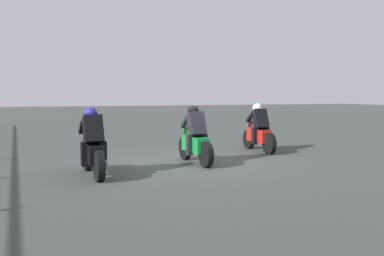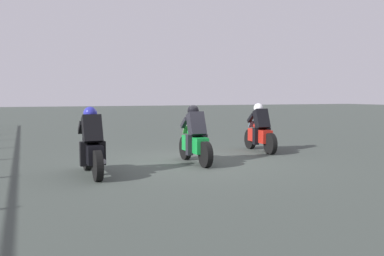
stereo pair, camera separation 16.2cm
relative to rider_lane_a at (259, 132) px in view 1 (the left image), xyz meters
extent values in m
plane|color=#3B433D|center=(-1.14, 2.79, -0.62)|extent=(120.00, 120.00, 0.00)
cylinder|color=black|center=(0.70, -0.06, -0.30)|extent=(0.65, 0.19, 0.64)
cylinder|color=black|center=(-0.69, 0.06, -0.30)|extent=(0.65, 0.19, 0.64)
cube|color=#A61C14|center=(0.00, 0.00, -0.12)|extent=(1.12, 0.41, 0.40)
ellipsoid|color=#A61C14|center=(0.10, -0.01, 0.18)|extent=(0.50, 0.34, 0.24)
cube|color=red|center=(-0.50, 0.04, -0.10)|extent=(0.07, 0.16, 0.08)
cylinder|color=#A5A5AD|center=(-0.36, -0.13, -0.25)|extent=(0.43, 0.14, 0.10)
cube|color=black|center=(-0.10, 0.01, 0.40)|extent=(0.52, 0.44, 0.66)
sphere|color=silver|center=(0.12, -0.01, 0.74)|extent=(0.32, 0.32, 0.30)
cube|color=slate|center=(0.50, -0.04, 0.22)|extent=(0.18, 0.27, 0.23)
cube|color=black|center=(-0.10, 0.21, -0.12)|extent=(0.19, 0.15, 0.52)
cube|color=black|center=(-0.13, -0.19, -0.12)|extent=(0.19, 0.15, 0.52)
cube|color=black|center=(0.30, 0.16, 0.42)|extent=(0.39, 0.13, 0.31)
cube|color=black|center=(0.27, -0.20, 0.42)|extent=(0.39, 0.13, 0.31)
cylinder|color=black|center=(-0.65, 2.76, -0.30)|extent=(0.64, 0.15, 0.64)
cylinder|color=black|center=(-2.05, 2.77, -0.30)|extent=(0.64, 0.15, 0.64)
cube|color=#138633|center=(-1.35, 2.76, -0.12)|extent=(1.10, 0.33, 0.40)
ellipsoid|color=#138633|center=(-1.25, 2.76, 0.18)|extent=(0.48, 0.31, 0.24)
cube|color=red|center=(-1.86, 2.77, -0.10)|extent=(0.06, 0.16, 0.08)
cylinder|color=#A5A5AD|center=(-1.70, 2.61, -0.25)|extent=(0.42, 0.10, 0.10)
cube|color=black|center=(-1.45, 2.76, 0.40)|extent=(0.49, 0.41, 0.66)
sphere|color=black|center=(-1.23, 2.76, 0.74)|extent=(0.30, 0.30, 0.30)
cube|color=#4F8C4D|center=(-0.85, 2.76, 0.22)|extent=(0.16, 0.26, 0.23)
cube|color=black|center=(-1.47, 2.97, -0.12)|extent=(0.18, 0.14, 0.52)
cube|color=black|center=(-1.47, 2.57, -0.12)|extent=(0.18, 0.14, 0.52)
cube|color=black|center=(-1.07, 2.94, 0.42)|extent=(0.39, 0.10, 0.31)
cube|color=black|center=(-1.07, 2.58, 0.42)|extent=(0.39, 0.10, 0.31)
cylinder|color=black|center=(-1.32, 5.49, -0.30)|extent=(0.64, 0.15, 0.64)
cylinder|color=black|center=(-2.72, 5.48, -0.30)|extent=(0.64, 0.15, 0.64)
cube|color=black|center=(-2.02, 5.49, -0.12)|extent=(1.10, 0.33, 0.40)
ellipsoid|color=black|center=(-1.92, 5.49, 0.18)|extent=(0.48, 0.31, 0.24)
cube|color=red|center=(-2.53, 5.48, -0.10)|extent=(0.06, 0.16, 0.08)
cylinder|color=#A5A5AD|center=(-2.37, 5.32, -0.25)|extent=(0.42, 0.10, 0.10)
cube|color=black|center=(-2.12, 5.49, 0.40)|extent=(0.49, 0.41, 0.66)
sphere|color=#272A9A|center=(-1.90, 5.49, 0.74)|extent=(0.30, 0.30, 0.30)
cube|color=slate|center=(-1.52, 5.49, 0.22)|extent=(0.16, 0.26, 0.23)
cube|color=black|center=(-2.14, 5.69, -0.12)|extent=(0.18, 0.14, 0.52)
cube|color=black|center=(-2.14, 5.29, -0.12)|extent=(0.18, 0.14, 0.52)
cube|color=black|center=(-1.74, 5.67, 0.42)|extent=(0.39, 0.10, 0.31)
cube|color=black|center=(-1.74, 5.31, 0.42)|extent=(0.39, 0.10, 0.31)
camera|label=1|loc=(-11.23, 7.02, 1.13)|focal=39.20mm
camera|label=2|loc=(-11.29, 6.87, 1.13)|focal=39.20mm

